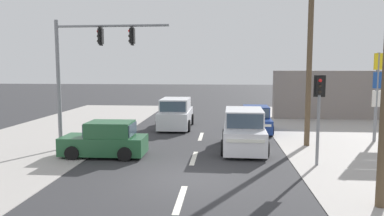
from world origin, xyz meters
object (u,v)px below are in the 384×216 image
at_px(utility_pole_midground_right, 308,32).
at_px(suv_oncoming_mid, 244,131).
at_px(hatchback_receding_far, 106,140).
at_px(traffic_signal_mast, 85,61).
at_px(hatchback_oncoming_near, 256,120).
at_px(suv_crossing_left, 176,114).
at_px(pedestal_signal_right_kerb, 319,105).

distance_m(utility_pole_midground_right, suv_oncoming_mid, 5.63).
bearing_deg(hatchback_receding_far, traffic_signal_mast, 138.79).
bearing_deg(hatchback_oncoming_near, traffic_signal_mast, -145.16).
distance_m(utility_pole_midground_right, traffic_signal_mast, 10.55).
height_order(suv_oncoming_mid, hatchback_receding_far, suv_oncoming_mid).
distance_m(suv_crossing_left, hatchback_receding_far, 8.12).
relative_size(utility_pole_midground_right, hatchback_receding_far, 2.83).
bearing_deg(suv_oncoming_mid, traffic_signal_mast, -173.53).
distance_m(utility_pole_midground_right, hatchback_oncoming_near, 6.52).
bearing_deg(pedestal_signal_right_kerb, hatchback_receding_far, 174.72).
height_order(utility_pole_midground_right, traffic_signal_mast, utility_pole_midground_right).
height_order(utility_pole_midground_right, suv_oncoming_mid, utility_pole_midground_right).
relative_size(utility_pole_midground_right, traffic_signal_mast, 1.72).
height_order(hatchback_oncoming_near, hatchback_receding_far, same).
relative_size(hatchback_oncoming_near, hatchback_receding_far, 1.00).
bearing_deg(suv_crossing_left, hatchback_oncoming_near, -11.48).
xyz_separation_m(utility_pole_midground_right, pedestal_signal_right_kerb, (-0.29, -3.77, -3.11)).
bearing_deg(suv_crossing_left, hatchback_receding_far, -104.64).
distance_m(suv_oncoming_mid, hatchback_oncoming_near, 5.04).
distance_m(traffic_signal_mast, suv_crossing_left, 8.21).
relative_size(pedestal_signal_right_kerb, suv_oncoming_mid, 0.78).
bearing_deg(pedestal_signal_right_kerb, hatchback_oncoming_near, 102.74).
height_order(pedestal_signal_right_kerb, suv_crossing_left, pedestal_signal_right_kerb).
distance_m(traffic_signal_mast, hatchback_oncoming_near, 10.66).
distance_m(pedestal_signal_right_kerb, hatchback_receding_far, 8.97).
bearing_deg(hatchback_receding_far, suv_oncoming_mid, 17.55).
height_order(traffic_signal_mast, hatchback_oncoming_near, traffic_signal_mast).
relative_size(suv_crossing_left, hatchback_receding_far, 1.25).
xyz_separation_m(traffic_signal_mast, hatchback_oncoming_near, (8.28, 5.76, -3.44)).
height_order(pedestal_signal_right_kerb, hatchback_receding_far, pedestal_signal_right_kerb).
bearing_deg(pedestal_signal_right_kerb, suv_oncoming_mid, 134.97).
relative_size(pedestal_signal_right_kerb, hatchback_oncoming_near, 0.98).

